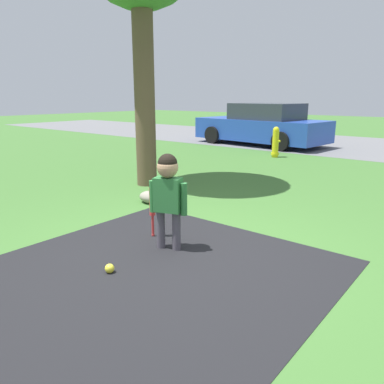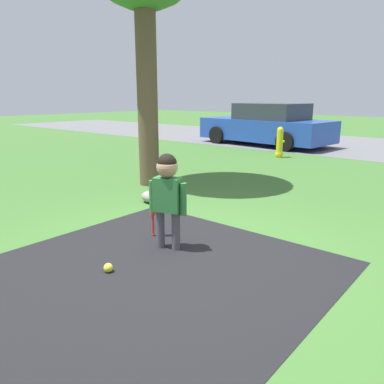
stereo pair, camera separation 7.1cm
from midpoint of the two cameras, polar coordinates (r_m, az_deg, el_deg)
name	(u,v)px [view 2 (the right image)]	position (r m, az deg, el deg)	size (l,w,h in m)	color
ground_plane	(186,253)	(4.01, -0.40, -9.31)	(60.00, 60.00, 0.00)	#3D6B2D
child	(167,188)	(3.92, -3.25, 0.57)	(0.40, 0.25, 1.04)	#4C4751
baseball_bat	(152,204)	(4.36, -5.59, -1.78)	(0.07, 0.07, 0.62)	red
sports_ball	(108,268)	(3.67, -12.09, -11.23)	(0.09, 0.09, 0.09)	yellow
fire_hydrant	(280,143)	(10.41, 13.41, 7.33)	(0.24, 0.21, 0.82)	yellow
parked_car	(267,126)	(13.05, 11.44, 9.88)	(4.59, 2.33, 1.38)	#2347AD
edging_rock	(152,197)	(5.84, -5.72, -0.75)	(0.40, 0.28, 0.18)	gray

